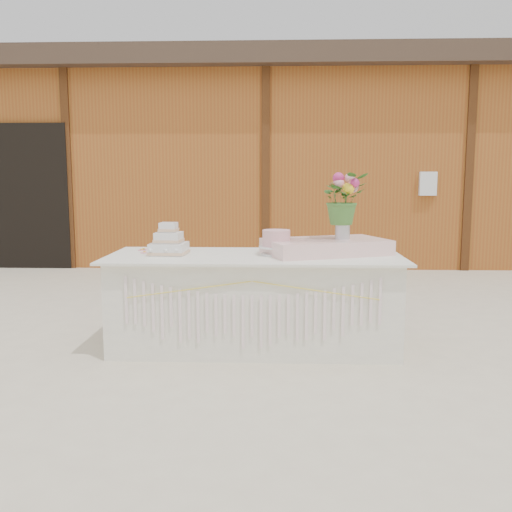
# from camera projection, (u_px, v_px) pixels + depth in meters

# --- Properties ---
(ground) EXTENTS (80.00, 80.00, 0.00)m
(ground) POSITION_uv_depth(u_px,v_px,m) (255.00, 346.00, 4.77)
(ground) COLOR beige
(ground) RESTS_ON ground
(barn) EXTENTS (12.60, 4.60, 3.30)m
(barn) POSITION_uv_depth(u_px,v_px,m) (268.00, 162.00, 10.47)
(barn) COLOR brown
(barn) RESTS_ON ground
(cake_table) EXTENTS (2.40, 1.00, 0.77)m
(cake_table) POSITION_uv_depth(u_px,v_px,m) (255.00, 301.00, 4.71)
(cake_table) COLOR white
(cake_table) RESTS_ON ground
(wedding_cake) EXTENTS (0.31, 0.31, 0.26)m
(wedding_cake) POSITION_uv_depth(u_px,v_px,m) (169.00, 244.00, 4.69)
(wedding_cake) COLOR silver
(wedding_cake) RESTS_ON cake_table
(pink_cake_stand) EXTENTS (0.29, 0.29, 0.21)m
(pink_cake_stand) POSITION_uv_depth(u_px,v_px,m) (276.00, 241.00, 4.64)
(pink_cake_stand) COLOR white
(pink_cake_stand) RESTS_ON cake_table
(satin_runner) EXTENTS (1.11, 0.87, 0.12)m
(satin_runner) POSITION_uv_depth(u_px,v_px,m) (326.00, 247.00, 4.71)
(satin_runner) COLOR beige
(satin_runner) RESTS_ON cake_table
(flower_vase) EXTENTS (0.12, 0.12, 0.17)m
(flower_vase) POSITION_uv_depth(u_px,v_px,m) (342.00, 229.00, 4.72)
(flower_vase) COLOR silver
(flower_vase) RESTS_ON satin_runner
(bouquet) EXTENTS (0.48, 0.45, 0.43)m
(bouquet) POSITION_uv_depth(u_px,v_px,m) (343.00, 193.00, 4.68)
(bouquet) COLOR #3E702D
(bouquet) RESTS_ON flower_vase
(loose_flowers) EXTENTS (0.22, 0.37, 0.02)m
(loose_flowers) POSITION_uv_depth(u_px,v_px,m) (143.00, 251.00, 4.83)
(loose_flowers) COLOR pink
(loose_flowers) RESTS_ON cake_table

